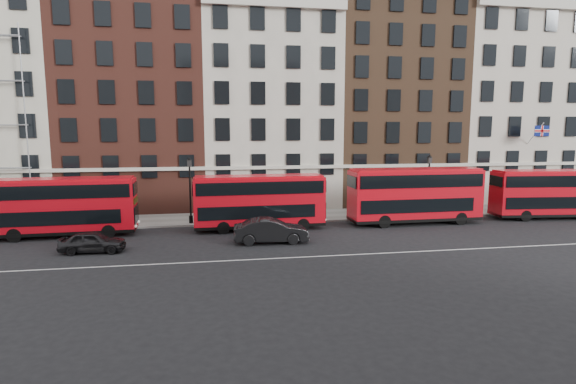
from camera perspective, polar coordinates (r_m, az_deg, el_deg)
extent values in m
plane|color=black|center=(29.32, 2.15, -7.14)|extent=(120.00, 120.00, 0.00)
cube|color=gray|center=(39.38, -0.99, -3.12)|extent=(80.00, 5.00, 0.15)
cube|color=gray|center=(36.96, -0.40, -3.84)|extent=(80.00, 0.30, 0.16)
cube|color=white|center=(27.44, 3.01, -8.20)|extent=(70.00, 0.12, 0.01)
cube|color=brown|center=(46.36, -18.71, 11.70)|extent=(12.80, 10.00, 22.00)
cube|color=#AAA596|center=(46.12, -2.45, 10.26)|extent=(12.80, 10.00, 19.00)
cube|color=beige|center=(42.32, -1.56, 22.96)|extent=(12.80, 0.50, 0.80)
cube|color=brown|center=(49.44, 12.71, 11.08)|extent=(12.80, 10.00, 21.00)
cube|color=#BFB6A5|center=(55.53, 25.18, 9.64)|extent=(12.80, 10.00, 20.00)
cube|color=beige|center=(52.62, 29.30, 20.12)|extent=(12.80, 0.50, 0.80)
cube|color=red|center=(35.79, -26.76, -1.63)|extent=(10.05, 2.71, 3.75)
cube|color=black|center=(36.10, -26.58, -4.39)|extent=(10.05, 2.74, 0.23)
cube|color=black|center=(35.97, -27.13, -2.64)|extent=(8.91, 2.74, 1.00)
cube|color=black|center=(35.63, -26.87, 0.22)|extent=(9.67, 2.77, 0.95)
cube|color=red|center=(35.55, -26.95, 1.43)|extent=(9.76, 2.51, 0.17)
cube|color=black|center=(34.93, -18.70, -2.63)|extent=(0.15, 2.09, 1.23)
cube|color=black|center=(34.76, -18.77, -0.99)|extent=(0.14, 1.81, 0.40)
cylinder|color=black|center=(34.36, -21.82, -4.65)|extent=(0.96, 0.30, 0.95)
cylinder|color=black|center=(36.41, -21.23, -3.94)|extent=(0.96, 0.30, 0.95)
cylinder|color=black|center=(35.96, -31.42, -4.71)|extent=(0.96, 0.30, 0.95)
cylinder|color=black|center=(37.92, -30.34, -4.03)|extent=(0.96, 0.30, 0.95)
cube|color=red|center=(34.38, -3.65, -1.18)|extent=(9.93, 2.58, 3.71)
cube|color=black|center=(34.70, -3.63, -4.03)|extent=(9.93, 2.62, 0.23)
cube|color=black|center=(34.45, -4.11, -2.24)|extent=(8.80, 2.63, 0.99)
cube|color=black|center=(34.22, -3.67, 0.72)|extent=(9.55, 2.65, 0.94)
cube|color=red|center=(34.13, -3.68, 1.97)|extent=(9.64, 2.39, 0.17)
cube|color=black|center=(35.47, 4.36, -2.10)|extent=(0.12, 2.07, 1.22)
cube|color=black|center=(35.31, 4.37, -0.49)|extent=(0.12, 1.79, 0.39)
cylinder|color=black|center=(34.23, 1.93, -4.13)|extent=(0.95, 0.29, 0.94)
cylinder|color=black|center=(36.24, 1.18, -3.45)|extent=(0.95, 0.29, 0.94)
cylinder|color=black|center=(33.42, -8.20, -4.51)|extent=(0.95, 0.29, 0.94)
cylinder|color=black|center=(35.48, -8.38, -3.78)|extent=(0.95, 0.29, 0.94)
cube|color=red|center=(37.83, 15.83, -0.35)|extent=(10.74, 2.69, 4.03)
cube|color=black|center=(38.14, 15.72, -3.17)|extent=(10.74, 2.73, 0.24)
cube|color=black|center=(37.80, 15.37, -1.40)|extent=(9.51, 2.75, 1.07)
cube|color=black|center=(37.68, 15.90, 1.53)|extent=(10.33, 2.76, 1.02)
cube|color=red|center=(37.60, 15.95, 2.76)|extent=(10.43, 2.48, 0.18)
cube|color=black|center=(40.61, 22.63, -1.24)|extent=(0.11, 2.24, 1.33)
cube|color=black|center=(40.46, 22.71, 0.28)|extent=(0.11, 1.94, 0.43)
cylinder|color=black|center=(38.81, 21.07, -3.17)|extent=(1.02, 0.30, 1.02)
cylinder|color=black|center=(40.74, 19.40, -2.58)|extent=(1.02, 0.30, 1.02)
cylinder|color=black|center=(35.86, 12.12, -3.69)|extent=(1.02, 0.30, 1.02)
cylinder|color=black|center=(37.94, 10.81, -3.02)|extent=(1.02, 0.30, 1.02)
cube|color=red|center=(44.66, 30.44, -0.14)|extent=(10.11, 3.32, 3.74)
cube|color=black|center=(44.91, 30.29, -2.36)|extent=(10.12, 3.36, 0.23)
cube|color=black|center=(44.58, 30.09, -0.96)|extent=(8.99, 3.29, 0.99)
cube|color=black|center=(44.53, 30.55, 1.33)|extent=(9.74, 3.36, 0.95)
cube|color=red|center=(44.47, 30.62, 2.30)|extent=(9.81, 3.11, 0.17)
cylinder|color=black|center=(47.62, 32.77, -1.98)|extent=(0.97, 0.36, 0.95)
cylinder|color=black|center=(42.48, 27.93, -2.69)|extent=(0.97, 0.36, 0.95)
cylinder|color=black|center=(44.26, 26.48, -2.21)|extent=(0.97, 0.36, 0.95)
imported|color=black|center=(30.75, -23.56, -5.81)|extent=(4.01, 1.75, 1.34)
imported|color=black|center=(30.55, -2.18, -4.92)|extent=(5.12, 2.04, 1.66)
cylinder|color=black|center=(36.72, -12.30, -0.35)|extent=(0.14, 0.14, 4.60)
cylinder|color=black|center=(37.06, -12.21, -3.41)|extent=(0.32, 0.32, 0.60)
cube|color=#262626|center=(36.45, -12.42, 3.62)|extent=(0.32, 0.32, 0.55)
cone|color=black|center=(36.43, -12.44, 4.17)|extent=(0.44, 0.44, 0.25)
cylinder|color=black|center=(41.15, 17.39, 0.35)|extent=(0.14, 0.14, 4.60)
cylinder|color=black|center=(41.45, 17.27, -2.40)|extent=(0.32, 0.32, 0.60)
cube|color=#262626|center=(40.91, 17.53, 3.89)|extent=(0.32, 0.32, 0.55)
cone|color=black|center=(40.88, 17.55, 4.38)|extent=(0.44, 0.44, 0.25)
cylinder|color=black|center=(49.20, 32.27, -0.51)|extent=(0.12, 0.12, 2.60)
cube|color=black|center=(48.91, 32.53, 1.32)|extent=(0.25, 0.30, 0.75)
sphere|color=red|center=(48.77, 32.68, 1.55)|extent=(0.14, 0.14, 0.14)
sphere|color=#0C9919|center=(48.81, 32.64, 1.04)|extent=(0.14, 0.14, 0.14)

